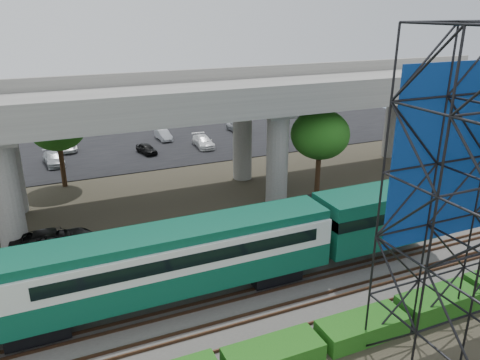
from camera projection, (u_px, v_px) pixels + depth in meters
name	position (u px, v px, depth m)	size (l,w,h in m)	color
ground	(219.00, 317.00, 24.95)	(140.00, 140.00, 0.00)	#474233
ballast_bed	(207.00, 296.00, 26.64)	(90.00, 12.00, 0.20)	slate
service_road	(167.00, 235.00, 33.97)	(90.00, 5.00, 0.08)	black
parking_lot	(113.00, 150.00, 54.17)	(90.00, 18.00, 0.08)	black
harbor_water	(90.00, 114.00, 73.10)	(140.00, 40.00, 0.03)	slate
rail_tracks	(206.00, 293.00, 26.58)	(90.00, 9.52, 0.16)	#472D1E
commuter_train	(201.00, 253.00, 25.59)	(29.30, 3.06, 4.30)	black
overpass	(124.00, 111.00, 35.36)	(80.00, 12.00, 12.40)	#9E9B93
hedge_strip	(273.00, 354.00, 21.44)	(34.60, 1.80, 1.20)	#155613
trees	(83.00, 149.00, 35.18)	(40.94, 16.94, 7.69)	#382314
suv	(54.00, 241.00, 31.32)	(2.53, 5.49, 1.53)	black
parked_cars	(114.00, 146.00, 53.60)	(36.72, 9.64, 1.31)	white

